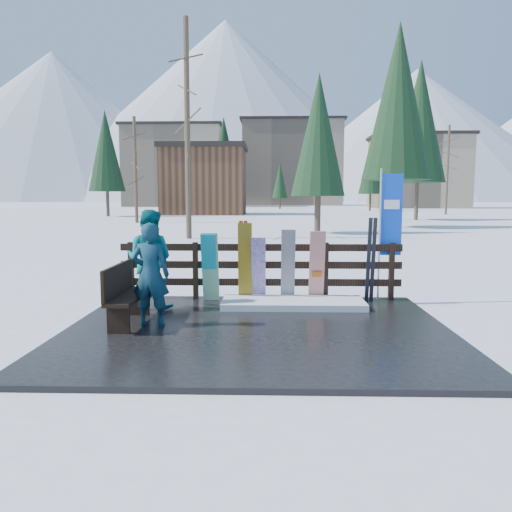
{
  "coord_description": "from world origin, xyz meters",
  "views": [
    {
      "loc": [
        0.19,
        -7.64,
        2.12
      ],
      "look_at": [
        -0.05,
        1.0,
        1.1
      ],
      "focal_mm": 35.0,
      "sensor_mm": 36.0,
      "label": 1
    }
  ],
  "objects_px": {
    "person_back": "(150,259)",
    "snowboard_0": "(209,268)",
    "snowboard_2": "(245,262)",
    "rental_flag": "(389,220)",
    "snowboard_4": "(288,266)",
    "person_front": "(151,275)",
    "bench": "(125,292)",
    "snowboard_3": "(258,269)",
    "snowboard_5": "(317,267)",
    "snowboard_1": "(210,267)"
  },
  "relations": [
    {
      "from": "rental_flag",
      "to": "person_front",
      "type": "height_order",
      "value": "rental_flag"
    },
    {
      "from": "person_back",
      "to": "snowboard_0",
      "type": "bearing_deg",
      "value": -133.7
    },
    {
      "from": "bench",
      "to": "rental_flag",
      "type": "distance_m",
      "value": 5.22
    },
    {
      "from": "person_front",
      "to": "snowboard_5",
      "type": "bearing_deg",
      "value": -142.22
    },
    {
      "from": "snowboard_2",
      "to": "rental_flag",
      "type": "bearing_deg",
      "value": 5.47
    },
    {
      "from": "snowboard_1",
      "to": "snowboard_3",
      "type": "height_order",
      "value": "snowboard_1"
    },
    {
      "from": "snowboard_4",
      "to": "rental_flag",
      "type": "relative_size",
      "value": 0.56
    },
    {
      "from": "rental_flag",
      "to": "snowboard_2",
      "type": "bearing_deg",
      "value": -174.53
    },
    {
      "from": "snowboard_1",
      "to": "person_back",
      "type": "relative_size",
      "value": 0.76
    },
    {
      "from": "snowboard_4",
      "to": "person_front",
      "type": "distance_m",
      "value": 2.93
    },
    {
      "from": "person_back",
      "to": "rental_flag",
      "type": "bearing_deg",
      "value": -154.87
    },
    {
      "from": "snowboard_2",
      "to": "snowboard_4",
      "type": "xyz_separation_m",
      "value": [
        0.84,
        0.0,
        -0.06
      ]
    },
    {
      "from": "snowboard_3",
      "to": "snowboard_4",
      "type": "bearing_deg",
      "value": 0.0
    },
    {
      "from": "snowboard_1",
      "to": "snowboard_5",
      "type": "height_order",
      "value": "snowboard_5"
    },
    {
      "from": "person_back",
      "to": "snowboard_1",
      "type": "bearing_deg",
      "value": -134.31
    },
    {
      "from": "snowboard_0",
      "to": "rental_flag",
      "type": "xyz_separation_m",
      "value": [
        3.52,
        0.27,
        0.93
      ]
    },
    {
      "from": "bench",
      "to": "snowboard_2",
      "type": "distance_m",
      "value": 2.58
    },
    {
      "from": "snowboard_2",
      "to": "rental_flag",
      "type": "xyz_separation_m",
      "value": [
        2.82,
        0.27,
        0.83
      ]
    },
    {
      "from": "snowboard_3",
      "to": "snowboard_5",
      "type": "bearing_deg",
      "value": 0.0
    },
    {
      "from": "person_back",
      "to": "person_front",
      "type": "bearing_deg",
      "value": 117.91
    },
    {
      "from": "bench",
      "to": "snowboard_3",
      "type": "height_order",
      "value": "snowboard_3"
    },
    {
      "from": "snowboard_0",
      "to": "snowboard_2",
      "type": "bearing_deg",
      "value": 0.0
    },
    {
      "from": "snowboard_0",
      "to": "person_back",
      "type": "distance_m",
      "value": 1.23
    },
    {
      "from": "snowboard_3",
      "to": "snowboard_5",
      "type": "relative_size",
      "value": 0.93
    },
    {
      "from": "person_front",
      "to": "rental_flag",
      "type": "bearing_deg",
      "value": -149.1
    },
    {
      "from": "bench",
      "to": "snowboard_1",
      "type": "relative_size",
      "value": 1.09
    },
    {
      "from": "snowboard_5",
      "to": "person_back",
      "type": "bearing_deg",
      "value": -168.22
    },
    {
      "from": "snowboard_1",
      "to": "person_front",
      "type": "relative_size",
      "value": 0.84
    },
    {
      "from": "snowboard_1",
      "to": "snowboard_5",
      "type": "relative_size",
      "value": 0.97
    },
    {
      "from": "snowboard_3",
      "to": "rental_flag",
      "type": "bearing_deg",
      "value": 6.03
    },
    {
      "from": "snowboard_1",
      "to": "person_back",
      "type": "xyz_separation_m",
      "value": [
        -1.04,
        -0.65,
        0.23
      ]
    },
    {
      "from": "person_front",
      "to": "person_back",
      "type": "height_order",
      "value": "person_back"
    },
    {
      "from": "snowboard_5",
      "to": "person_back",
      "type": "xyz_separation_m",
      "value": [
        -3.11,
        -0.65,
        0.21
      ]
    },
    {
      "from": "bench",
      "to": "snowboard_3",
      "type": "distance_m",
      "value": 2.77
    },
    {
      "from": "rental_flag",
      "to": "person_back",
      "type": "relative_size",
      "value": 1.43
    },
    {
      "from": "snowboard_3",
      "to": "person_back",
      "type": "height_order",
      "value": "person_back"
    },
    {
      "from": "snowboard_4",
      "to": "person_front",
      "type": "bearing_deg",
      "value": -139.96
    },
    {
      "from": "snowboard_3",
      "to": "bench",
      "type": "bearing_deg",
      "value": -140.05
    },
    {
      "from": "snowboard_0",
      "to": "snowboard_1",
      "type": "xyz_separation_m",
      "value": [
        0.02,
        -0.0,
        0.01
      ]
    },
    {
      "from": "snowboard_0",
      "to": "snowboard_3",
      "type": "xyz_separation_m",
      "value": [
        0.96,
        0.0,
        -0.03
      ]
    },
    {
      "from": "snowboard_4",
      "to": "snowboard_0",
      "type": "bearing_deg",
      "value": 180.0
    },
    {
      "from": "bench",
      "to": "snowboard_0",
      "type": "bearing_deg",
      "value": 56.93
    },
    {
      "from": "snowboard_0",
      "to": "snowboard_4",
      "type": "height_order",
      "value": "snowboard_4"
    },
    {
      "from": "snowboard_3",
      "to": "snowboard_4",
      "type": "height_order",
      "value": "snowboard_4"
    },
    {
      "from": "rental_flag",
      "to": "snowboard_3",
      "type": "bearing_deg",
      "value": -173.97
    },
    {
      "from": "rental_flag",
      "to": "person_back",
      "type": "distance_m",
      "value": 4.68
    },
    {
      "from": "person_back",
      "to": "snowboard_5",
      "type": "bearing_deg",
      "value": -154.55
    },
    {
      "from": "snowboard_2",
      "to": "snowboard_5",
      "type": "relative_size",
      "value": 1.09
    },
    {
      "from": "rental_flag",
      "to": "person_back",
      "type": "height_order",
      "value": "rental_flag"
    },
    {
      "from": "bench",
      "to": "rental_flag",
      "type": "relative_size",
      "value": 0.58
    }
  ]
}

